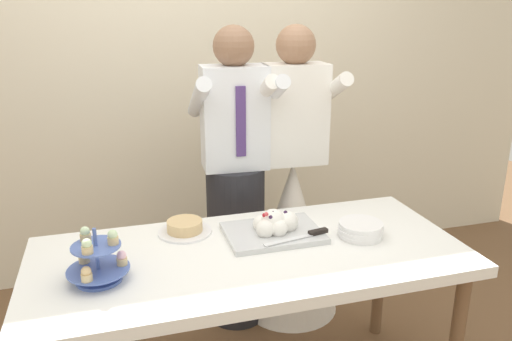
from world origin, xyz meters
The scene contains 8 objects.
rear_wall centered at (0.00, 1.45, 1.45)m, with size 5.20×0.10×2.90m, color beige.
dessert_table centered at (0.00, 0.00, 0.70)m, with size 1.80×0.80×0.78m.
cupcake_stand centered at (-0.60, -0.07, 0.85)m, with size 0.23×0.23×0.21m.
main_cake_tray centered at (0.14, 0.12, 0.81)m, with size 0.43×0.31×0.13m.
plate_stack centered at (0.51, 0.00, 0.81)m, with size 0.20×0.20×0.07m.
round_cake centered at (-0.23, 0.26, 0.80)m, with size 0.24×0.24×0.06m.
person_groom centered at (0.11, 0.70, 0.75)m, with size 0.48×0.51×1.66m.
person_bride centered at (0.45, 0.70, 0.58)m, with size 0.56×0.56×1.66m.
Camera 1 is at (-0.52, -1.83, 1.75)m, focal length 35.60 mm.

